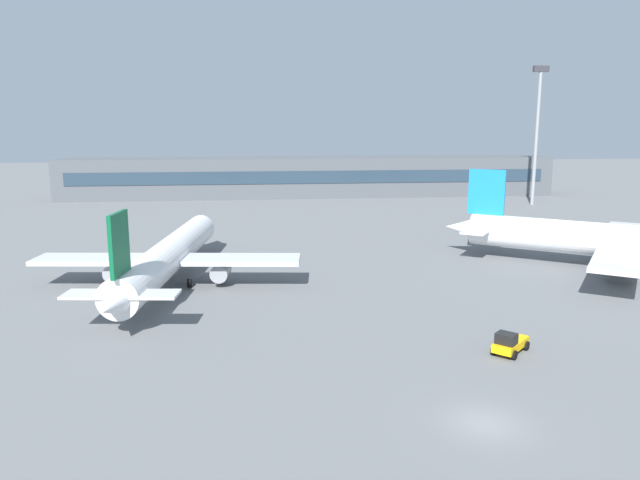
{
  "coord_description": "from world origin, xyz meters",
  "views": [
    {
      "loc": [
        -12.84,
        -30.34,
        16.86
      ],
      "look_at": [
        -5.13,
        40.0,
        3.0
      ],
      "focal_mm": 33.67,
      "sensor_mm": 36.0,
      "label": 1
    }
  ],
  "objects_px": {
    "airplane_mid": "(170,255)",
    "floodlight_tower_west": "(537,126)",
    "baggage_tug_yellow": "(509,343)",
    "airplane_near": "(637,243)"
  },
  "relations": [
    {
      "from": "airplane_mid",
      "to": "floodlight_tower_west",
      "type": "height_order",
      "value": "floodlight_tower_west"
    },
    {
      "from": "floodlight_tower_west",
      "to": "baggage_tug_yellow",
      "type": "bearing_deg",
      "value": -116.46
    },
    {
      "from": "baggage_tug_yellow",
      "to": "airplane_mid",
      "type": "bearing_deg",
      "value": 139.68
    },
    {
      "from": "baggage_tug_yellow",
      "to": "floodlight_tower_west",
      "type": "xyz_separation_m",
      "value": [
        39.21,
        78.76,
        15.32
      ]
    },
    {
      "from": "airplane_mid",
      "to": "baggage_tug_yellow",
      "type": "height_order",
      "value": "airplane_mid"
    },
    {
      "from": "airplane_near",
      "to": "baggage_tug_yellow",
      "type": "xyz_separation_m",
      "value": [
        -24.79,
        -22.33,
        -2.59
      ]
    },
    {
      "from": "airplane_mid",
      "to": "floodlight_tower_west",
      "type": "relative_size",
      "value": 1.42
    },
    {
      "from": "airplane_near",
      "to": "airplane_mid",
      "type": "distance_m",
      "value": 52.47
    },
    {
      "from": "airplane_mid",
      "to": "floodlight_tower_west",
      "type": "distance_m",
      "value": 87.75
    },
    {
      "from": "airplane_near",
      "to": "floodlight_tower_west",
      "type": "distance_m",
      "value": 59.62
    }
  ]
}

